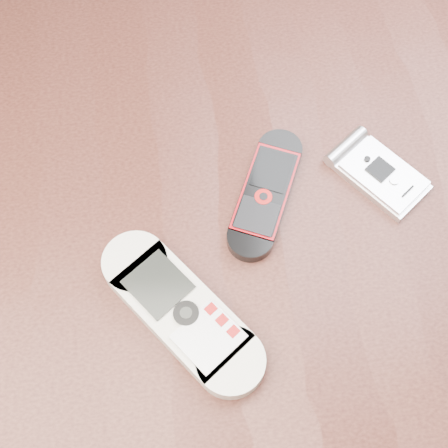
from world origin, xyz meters
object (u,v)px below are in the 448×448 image
at_px(nokia_white, 181,311).
at_px(nokia_black_red, 266,193).
at_px(motorola_razr, 381,175).
at_px(table, 219,272).

relative_size(nokia_white, nokia_black_red, 1.26).
bearing_deg(motorola_razr, nokia_black_red, 145.66).
height_order(table, nokia_black_red, nokia_black_red).
distance_m(nokia_white, nokia_black_red, 0.14).
xyz_separation_m(nokia_white, nokia_black_red, (0.09, 0.11, -0.00)).
relative_size(nokia_black_red, motorola_razr, 1.45).
xyz_separation_m(table, nokia_white, (-0.04, -0.08, 0.12)).
bearing_deg(table, nokia_black_red, 31.43).
height_order(nokia_black_red, motorola_razr, same).
xyz_separation_m(nokia_white, motorola_razr, (0.20, 0.11, -0.00)).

